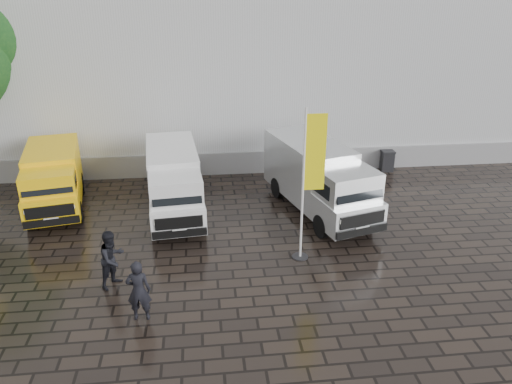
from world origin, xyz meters
TOP-DOWN VIEW (x-y plane):
  - ground at (0.00, 0.00)m, footprint 120.00×120.00m
  - exhibition_hall at (2.00, 16.00)m, footprint 44.00×16.00m
  - hall_plinth at (2.00, 7.95)m, footprint 44.00×0.15m
  - van_yellow at (-7.26, 5.14)m, footprint 2.68×5.02m
  - van_white at (-2.77, 4.21)m, footprint 2.27×5.51m
  - van_silver at (2.52, 3.75)m, footprint 3.43×6.09m
  - flagpole at (1.41, 0.51)m, footprint 0.88×0.50m
  - wheelie_bin at (6.58, 7.57)m, footprint 0.61×0.61m
  - person_front at (-3.43, -2.03)m, footprint 0.63×0.43m
  - person_tent at (-4.32, -0.39)m, footprint 1.02×1.05m

SIDE VIEW (x-z plane):
  - ground at x=0.00m, z-range 0.00..0.00m
  - wheelie_bin at x=6.58m, z-range 0.00..0.93m
  - hall_plinth at x=2.00m, z-range 0.00..1.00m
  - person_front at x=-3.43m, z-range 0.00..1.69m
  - person_tent at x=-4.32m, z-range 0.00..1.71m
  - van_yellow at x=-7.26m, z-range 0.00..2.20m
  - van_white at x=-2.77m, z-range 0.00..2.33m
  - van_silver at x=2.52m, z-range 0.00..2.51m
  - flagpole at x=1.41m, z-range 0.27..5.07m
  - exhibition_hall at x=2.00m, z-range 0.00..12.00m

